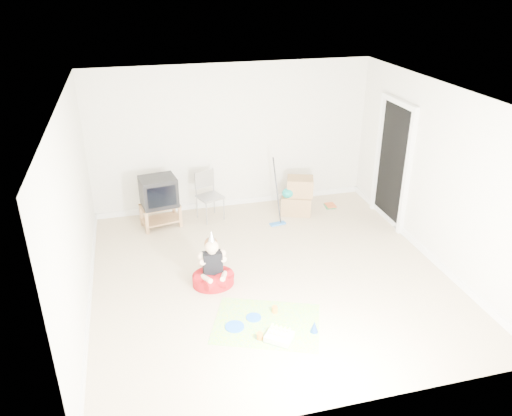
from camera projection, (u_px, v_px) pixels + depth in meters
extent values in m
plane|color=#C9B390|center=(270.00, 275.00, 7.20)|extent=(5.00, 5.00, 0.00)
cube|color=black|center=(393.00, 165.00, 8.37)|extent=(0.02, 0.90, 2.05)
cube|color=#9E7147|center=(160.00, 206.00, 8.42)|extent=(0.71, 0.52, 0.03)
cube|color=#9E7147|center=(161.00, 220.00, 8.54)|extent=(0.71, 0.52, 0.03)
cube|color=#9E7147|center=(147.00, 223.00, 8.25)|extent=(0.06, 0.06, 0.40)
cube|color=#9E7147|center=(180.00, 216.00, 8.48)|extent=(0.06, 0.06, 0.40)
cube|color=#9E7147|center=(141.00, 215.00, 8.52)|extent=(0.06, 0.06, 0.40)
cube|color=#9E7147|center=(174.00, 208.00, 8.76)|extent=(0.06, 0.06, 0.40)
cube|color=black|center=(159.00, 191.00, 8.31)|extent=(0.64, 0.56, 0.50)
cube|color=#96969B|center=(210.00, 197.00, 8.66)|extent=(0.50, 0.49, 0.03)
cylinder|color=#96969B|center=(201.00, 199.00, 8.57)|extent=(0.02, 0.02, 0.87)
cylinder|color=#96969B|center=(219.00, 194.00, 8.75)|extent=(0.02, 0.02, 0.87)
cube|color=#9E774C|center=(297.00, 204.00, 8.99)|extent=(0.63, 0.56, 0.34)
cube|color=#9E774C|center=(300.00, 186.00, 8.86)|extent=(0.55, 0.49, 0.32)
ellipsoid|color=#0B7B71|center=(288.00, 193.00, 8.78)|extent=(0.23, 0.16, 0.18)
cube|color=blue|center=(278.00, 224.00, 8.63)|extent=(0.29, 0.14, 0.03)
cylinder|color=black|center=(278.00, 194.00, 8.39)|extent=(0.08, 0.37, 1.09)
cube|color=#267443|center=(330.00, 206.00, 9.28)|extent=(0.20, 0.24, 0.03)
cube|color=#BE5328|center=(330.00, 205.00, 9.27)|extent=(0.17, 0.22, 0.02)
cylinder|color=maroon|center=(213.00, 279.00, 6.96)|extent=(0.59, 0.59, 0.16)
cube|color=black|center=(213.00, 264.00, 6.85)|extent=(0.27, 0.16, 0.35)
sphere|color=beige|center=(212.00, 247.00, 6.74)|extent=(0.19, 0.19, 0.18)
cone|color=silver|center=(211.00, 236.00, 6.67)|extent=(0.10, 0.10, 0.14)
cube|color=#F2337E|center=(267.00, 323.00, 6.21)|extent=(1.55, 1.35, 0.01)
cube|color=silver|center=(279.00, 337.00, 5.91)|extent=(0.39, 0.38, 0.08)
cube|color=green|center=(279.00, 339.00, 5.93)|extent=(0.39, 0.38, 0.01)
cylinder|color=beige|center=(269.00, 332.00, 5.88)|extent=(0.01, 0.01, 0.07)
cylinder|color=beige|center=(274.00, 333.00, 5.86)|extent=(0.01, 0.01, 0.07)
cylinder|color=beige|center=(278.00, 335.00, 5.84)|extent=(0.01, 0.01, 0.07)
cylinder|color=beige|center=(282.00, 336.00, 5.82)|extent=(0.01, 0.01, 0.07)
cylinder|color=beige|center=(287.00, 337.00, 5.80)|extent=(0.01, 0.01, 0.07)
cylinder|color=beige|center=(273.00, 327.00, 5.96)|extent=(0.01, 0.01, 0.07)
cylinder|color=beige|center=(277.00, 329.00, 5.94)|extent=(0.01, 0.01, 0.07)
cylinder|color=beige|center=(281.00, 330.00, 5.92)|extent=(0.01, 0.01, 0.07)
cylinder|color=beige|center=(285.00, 331.00, 5.90)|extent=(0.01, 0.01, 0.07)
cylinder|color=beige|center=(289.00, 332.00, 5.88)|extent=(0.01, 0.01, 0.07)
cylinder|color=blue|center=(254.00, 317.00, 6.30)|extent=(0.27, 0.27, 0.01)
cylinder|color=blue|center=(235.00, 327.00, 6.14)|extent=(0.24, 0.24, 0.01)
cylinder|color=orange|center=(275.00, 310.00, 6.39)|extent=(0.08, 0.08, 0.08)
cylinder|color=orange|center=(260.00, 336.00, 5.93)|extent=(0.10, 0.10, 0.08)
cone|color=blue|center=(314.00, 327.00, 6.03)|extent=(0.14, 0.14, 0.15)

